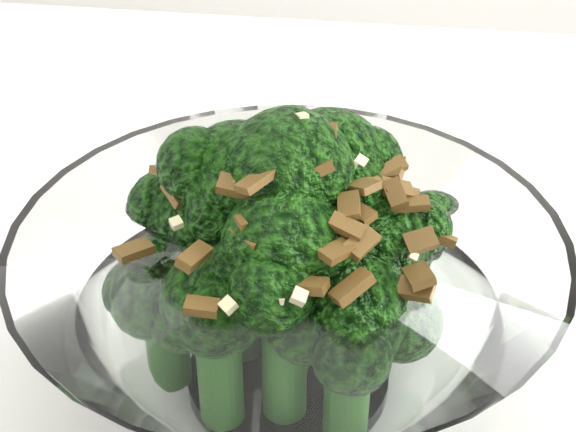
{
  "coord_description": "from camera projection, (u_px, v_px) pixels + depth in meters",
  "views": [
    {
      "loc": [
        -0.17,
        -0.46,
        1.07
      ],
      "look_at": [
        -0.18,
        -0.14,
        0.85
      ],
      "focal_mm": 55.0,
      "sensor_mm": 36.0,
      "label": 1
    }
  ],
  "objects": [
    {
      "name": "table",
      "position": [
        408.0,
        382.0,
        0.54
      ],
      "size": [
        1.27,
        0.9,
        0.75
      ],
      "color": "white",
      "rests_on": "ground"
    },
    {
      "name": "broccoli_dish",
      "position": [
        287.0,
        293.0,
        0.41
      ],
      "size": [
        0.25,
        0.25,
        0.16
      ],
      "color": "white",
      "rests_on": "table"
    }
  ]
}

